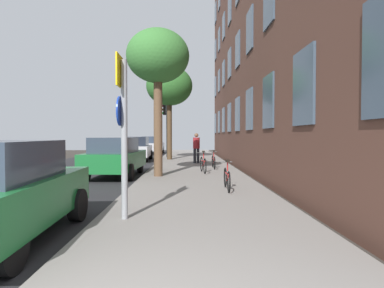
{
  "coord_description": "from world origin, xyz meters",
  "views": [
    {
      "loc": [
        0.75,
        -2.18,
        1.71
      ],
      "look_at": [
        1.05,
        13.27,
        1.31
      ],
      "focal_mm": 30.23,
      "sensor_mm": 36.0,
      "label": 1
    }
  ],
  "objects_px": {
    "tree_far": "(169,87)",
    "bicycle_1": "(203,164)",
    "car_1": "(115,156)",
    "car_2": "(136,148)",
    "traffic_light": "(166,121)",
    "pedestrian_0": "(196,146)",
    "bicycle_2": "(213,161)",
    "tree_near": "(158,58)",
    "bicycle_0": "(227,178)",
    "sign_post": "(123,124)",
    "car_3": "(152,145)"
  },
  "relations": [
    {
      "from": "tree_far",
      "to": "bicycle_1",
      "type": "distance_m",
      "value": 9.14
    },
    {
      "from": "car_1",
      "to": "car_2",
      "type": "relative_size",
      "value": 1.05
    },
    {
      "from": "traffic_light",
      "to": "pedestrian_0",
      "type": "xyz_separation_m",
      "value": [
        2.07,
        -5.02,
        -1.7
      ]
    },
    {
      "from": "traffic_light",
      "to": "bicycle_2",
      "type": "bearing_deg",
      "value": -70.83
    },
    {
      "from": "tree_near",
      "to": "bicycle_0",
      "type": "bearing_deg",
      "value": -54.92
    },
    {
      "from": "sign_post",
      "to": "bicycle_0",
      "type": "distance_m",
      "value": 4.3
    },
    {
      "from": "bicycle_0",
      "to": "car_1",
      "type": "xyz_separation_m",
      "value": [
        -4.14,
        4.05,
        0.38
      ]
    },
    {
      "from": "tree_near",
      "to": "car_3",
      "type": "xyz_separation_m",
      "value": [
        -2.04,
        17.45,
        -3.87
      ]
    },
    {
      "from": "traffic_light",
      "to": "pedestrian_0",
      "type": "bearing_deg",
      "value": -67.56
    },
    {
      "from": "tree_far",
      "to": "tree_near",
      "type": "bearing_deg",
      "value": -89.98
    },
    {
      "from": "tree_near",
      "to": "car_2",
      "type": "distance_m",
      "value": 10.16
    },
    {
      "from": "bicycle_2",
      "to": "tree_near",
      "type": "bearing_deg",
      "value": -130.04
    },
    {
      "from": "tree_near",
      "to": "car_3",
      "type": "distance_m",
      "value": 17.99
    },
    {
      "from": "tree_far",
      "to": "car_3",
      "type": "bearing_deg",
      "value": 103.4
    },
    {
      "from": "sign_post",
      "to": "car_1",
      "type": "xyz_separation_m",
      "value": [
        -1.73,
        7.3,
        -1.09
      ]
    },
    {
      "from": "traffic_light",
      "to": "bicycle_1",
      "type": "xyz_separation_m",
      "value": [
        2.21,
        -9.81,
        -2.32
      ]
    },
    {
      "from": "car_3",
      "to": "bicycle_1",
      "type": "bearing_deg",
      "value": -76.64
    },
    {
      "from": "sign_post",
      "to": "pedestrian_0",
      "type": "relative_size",
      "value": 1.8
    },
    {
      "from": "bicycle_1",
      "to": "pedestrian_0",
      "type": "distance_m",
      "value": 4.83
    },
    {
      "from": "tree_near",
      "to": "bicycle_1",
      "type": "xyz_separation_m",
      "value": [
        1.83,
        1.14,
        -4.23
      ]
    },
    {
      "from": "traffic_light",
      "to": "bicycle_1",
      "type": "height_order",
      "value": "traffic_light"
    },
    {
      "from": "car_2",
      "to": "bicycle_0",
      "type": "bearing_deg",
      "value": -69.84
    },
    {
      "from": "bicycle_0",
      "to": "car_3",
      "type": "bearing_deg",
      "value": 101.82
    },
    {
      "from": "tree_far",
      "to": "bicycle_0",
      "type": "height_order",
      "value": "tree_far"
    },
    {
      "from": "sign_post",
      "to": "bicycle_0",
      "type": "bearing_deg",
      "value": 53.48
    },
    {
      "from": "pedestrian_0",
      "to": "car_1",
      "type": "height_order",
      "value": "pedestrian_0"
    },
    {
      "from": "car_1",
      "to": "bicycle_0",
      "type": "bearing_deg",
      "value": -44.4
    },
    {
      "from": "pedestrian_0",
      "to": "car_1",
      "type": "relative_size",
      "value": 0.41
    },
    {
      "from": "sign_post",
      "to": "traffic_light",
      "type": "bearing_deg",
      "value": 90.87
    },
    {
      "from": "bicycle_0",
      "to": "bicycle_1",
      "type": "bearing_deg",
      "value": 96.01
    },
    {
      "from": "tree_far",
      "to": "bicycle_1",
      "type": "height_order",
      "value": "tree_far"
    },
    {
      "from": "sign_post",
      "to": "car_1",
      "type": "height_order",
      "value": "sign_post"
    },
    {
      "from": "tree_near",
      "to": "car_1",
      "type": "xyz_separation_m",
      "value": [
        -1.84,
        0.79,
        -3.87
      ]
    },
    {
      "from": "car_1",
      "to": "car_2",
      "type": "xyz_separation_m",
      "value": [
        -0.41,
        8.34,
        -0.0
      ]
    },
    {
      "from": "pedestrian_0",
      "to": "car_1",
      "type": "distance_m",
      "value": 6.25
    },
    {
      "from": "sign_post",
      "to": "pedestrian_0",
      "type": "bearing_deg",
      "value": 81.74
    },
    {
      "from": "tree_far",
      "to": "pedestrian_0",
      "type": "bearing_deg",
      "value": -60.13
    },
    {
      "from": "tree_near",
      "to": "car_1",
      "type": "bearing_deg",
      "value": 156.9
    },
    {
      "from": "bicycle_1",
      "to": "sign_post",
      "type": "bearing_deg",
      "value": -104.22
    },
    {
      "from": "traffic_light",
      "to": "car_1",
      "type": "distance_m",
      "value": 10.46
    },
    {
      "from": "car_1",
      "to": "car_3",
      "type": "relative_size",
      "value": 1.03
    },
    {
      "from": "bicycle_2",
      "to": "pedestrian_0",
      "type": "relative_size",
      "value": 0.98
    },
    {
      "from": "sign_post",
      "to": "bicycle_0",
      "type": "height_order",
      "value": "sign_post"
    },
    {
      "from": "traffic_light",
      "to": "bicycle_0",
      "type": "distance_m",
      "value": 14.65
    },
    {
      "from": "tree_far",
      "to": "pedestrian_0",
      "type": "relative_size",
      "value": 3.58
    },
    {
      "from": "bicycle_1",
      "to": "car_3",
      "type": "relative_size",
      "value": 0.39
    },
    {
      "from": "sign_post",
      "to": "tree_near",
      "type": "relative_size",
      "value": 0.54
    },
    {
      "from": "tree_near",
      "to": "car_1",
      "type": "distance_m",
      "value": 4.36
    },
    {
      "from": "tree_near",
      "to": "car_3",
      "type": "relative_size",
      "value": 1.39
    },
    {
      "from": "bicycle_0",
      "to": "bicycle_1",
      "type": "relative_size",
      "value": 0.99
    }
  ]
}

